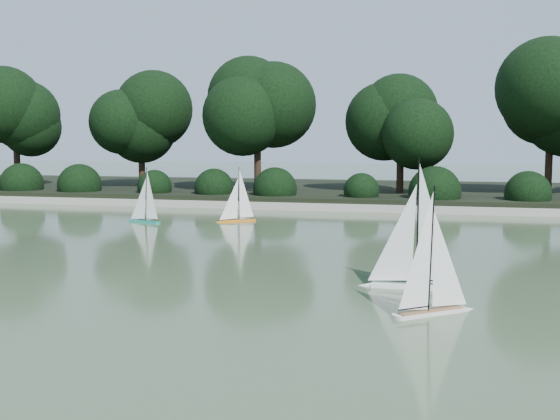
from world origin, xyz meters
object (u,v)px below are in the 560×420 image
at_px(sailboat_white_a, 405,267).
at_px(sailboat_orange, 234,213).
at_px(sailboat_white_b, 438,293).
at_px(sailboat_teal, 142,213).

distance_m(sailboat_white_a, sailboat_orange, 7.25).
height_order(sailboat_white_b, sailboat_orange, sailboat_white_b).
xyz_separation_m(sailboat_white_b, sailboat_orange, (-4.50, 7.19, -0.02)).
xyz_separation_m(sailboat_white_b, sailboat_teal, (-6.45, 6.65, -0.02)).
relative_size(sailboat_white_a, sailboat_white_b, 1.17).
relative_size(sailboat_orange, sailboat_teal, 1.00).
bearing_deg(sailboat_teal, sailboat_orange, 15.56).
distance_m(sailboat_white_b, sailboat_orange, 8.49).
bearing_deg(sailboat_white_a, sailboat_white_b, -70.73).
bearing_deg(sailboat_teal, sailboat_white_b, -45.87).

